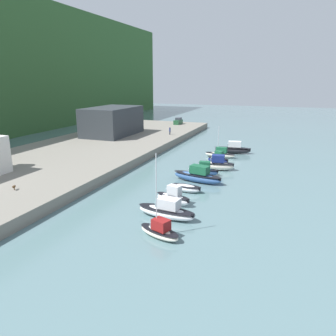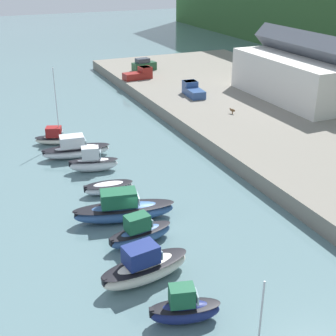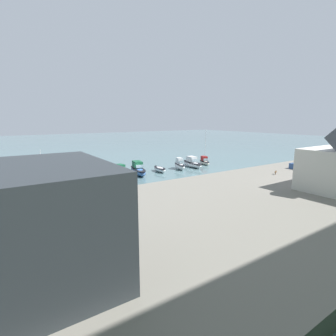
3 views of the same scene
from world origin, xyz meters
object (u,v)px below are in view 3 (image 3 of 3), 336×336
(moored_boat_6, at_px, (98,173))
(pickup_truck_1, at_px, (317,157))
(moored_boat_8, at_px, (43,183))
(moored_boat_7, at_px, (75,177))
(moored_boat_0, at_px, (204,161))
(moored_boat_4, at_px, (138,170))
(pickup_truck_0, at_px, (302,164))
(dog_on_quay, at_px, (276,172))
(moored_boat_3, at_px, (160,169))
(moored_boat_2, at_px, (180,165))
(moored_boat_1, at_px, (192,163))
(moored_boat_9, at_px, (9,183))
(moored_boat_5, at_px, (121,172))

(moored_boat_6, height_order, pickup_truck_1, pickup_truck_1)
(moored_boat_8, xyz_separation_m, pickup_truck_1, (-58.24, 16.43, 1.66))
(moored_boat_7, bearing_deg, moored_boat_0, -163.30)
(moored_boat_4, xyz_separation_m, moored_boat_7, (12.81, -0.54, -0.08))
(moored_boat_8, distance_m, pickup_truck_0, 49.75)
(moored_boat_8, relative_size, dog_on_quay, 7.58)
(moored_boat_3, distance_m, moored_boat_8, 23.63)
(moored_boat_3, xyz_separation_m, moored_boat_6, (13.39, -1.60, 0.46))
(moored_boat_4, xyz_separation_m, pickup_truck_1, (-39.82, 16.63, 1.43))
(moored_boat_8, bearing_deg, moored_boat_4, -175.81)
(moored_boat_3, bearing_deg, moored_boat_6, -0.46)
(moored_boat_2, xyz_separation_m, moored_boat_7, (23.43, -0.91, -0.04))
(moored_boat_1, relative_size, dog_on_quay, 8.76)
(moored_boat_4, height_order, pickup_truck_0, pickup_truck_0)
(moored_boat_9, distance_m, dog_on_quay, 46.25)
(moored_boat_4, relative_size, pickup_truck_0, 1.80)
(pickup_truck_0, relative_size, dog_on_quay, 5.59)
(moored_boat_3, relative_size, moored_boat_9, 0.58)
(moored_boat_7, distance_m, pickup_truck_1, 55.38)
(moored_boat_3, distance_m, moored_boat_4, 5.24)
(pickup_truck_0, bearing_deg, moored_boat_7, -112.29)
(dog_on_quay, bearing_deg, moored_boat_6, -152.67)
(moored_boat_7, bearing_deg, moored_boat_2, -167.19)
(moored_boat_9, bearing_deg, moored_boat_5, 168.15)
(pickup_truck_0, xyz_separation_m, pickup_truck_1, (-12.65, -3.41, 0.00))
(pickup_truck_0, bearing_deg, moored_boat_9, -108.30)
(moored_boat_7, bearing_deg, moored_boat_8, 22.55)
(moored_boat_8, bearing_deg, moored_boat_9, -17.00)
(moored_boat_0, relative_size, dog_on_quay, 10.33)
(moored_boat_6, bearing_deg, moored_boat_3, 165.38)
(moored_boat_3, distance_m, moored_boat_9, 28.57)
(dog_on_quay, bearing_deg, moored_boat_3, -171.35)
(moored_boat_9, bearing_deg, moored_boat_1, 171.18)
(moored_boat_5, xyz_separation_m, pickup_truck_0, (-30.98, 20.01, 1.53))
(moored_boat_0, distance_m, moored_boat_8, 38.39)
(moored_boat_2, xyz_separation_m, moored_boat_9, (33.90, -2.00, 0.03))
(moored_boat_4, relative_size, pickup_truck_1, 1.80)
(moored_boat_1, bearing_deg, moored_boat_2, 16.53)
(moored_boat_2, relative_size, moored_boat_5, 0.97)
(moored_boat_8, height_order, pickup_truck_1, moored_boat_8)
(moored_boat_0, xyz_separation_m, moored_boat_9, (43.22, -0.13, 0.25))
(moored_boat_4, bearing_deg, dog_on_quay, 141.45)
(moored_boat_1, relative_size, moored_boat_6, 1.14)
(moored_boat_3, height_order, pickup_truck_0, pickup_truck_0)
(pickup_truck_1, bearing_deg, dog_on_quay, 5.77)
(moored_boat_3, height_order, dog_on_quay, dog_on_quay)
(moored_boat_0, distance_m, pickup_truck_0, 22.79)
(moored_boat_8, xyz_separation_m, dog_on_quay, (-35.58, 20.58, 1.30))
(moored_boat_6, height_order, moored_boat_9, moored_boat_6)
(dog_on_quay, bearing_deg, moored_boat_8, -141.67)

